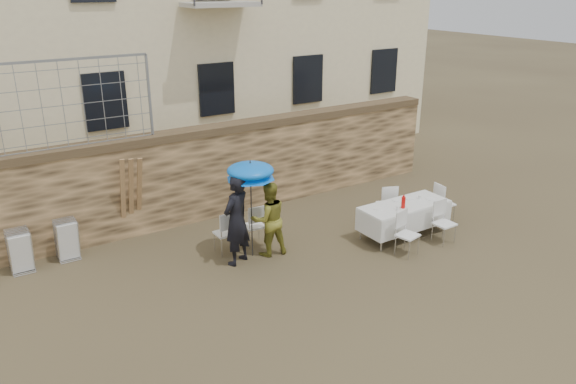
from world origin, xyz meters
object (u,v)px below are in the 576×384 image
man_suit (236,220)px  soda_bottle (403,202)px  banquet_table (405,206)px  umbrella (250,174)px  chair_stack_left (18,247)px  couple_chair_right (254,224)px  table_chair_front_left (408,234)px  table_chair_front_right (445,223)px  chair_stack_right (65,236)px  couple_chair_left (225,232)px  table_chair_side (444,202)px  table_chair_back (387,203)px  woman_dress (269,219)px

man_suit → soda_bottle: 3.72m
banquet_table → man_suit: bearing=167.2°
umbrella → chair_stack_left: umbrella is taller
couple_chair_right → banquet_table: bearing=162.0°
table_chair_front_left → table_chair_front_right: 1.10m
banquet_table → chair_stack_left: bearing=158.3°
table_chair_front_right → chair_stack_right: table_chair_front_right is taller
couple_chair_right → man_suit: bearing=44.7°
umbrella → chair_stack_right: bearing=148.0°
man_suit → umbrella: 0.98m
soda_bottle → table_chair_front_right: 1.02m
umbrella → chair_stack_left: size_ratio=2.12×
couple_chair_left → soda_bottle: soda_bottle is taller
soda_bottle → chair_stack_right: size_ratio=0.28×
banquet_table → table_chair_front_left: (-0.60, -0.75, -0.25)m
umbrella → couple_chair_right: bearing=56.3°
table_chair_side → soda_bottle: bearing=105.7°
table_chair_front_left → table_chair_front_right: size_ratio=1.00×
umbrella → table_chair_side: bearing=-10.2°
table_chair_back → chair_stack_right: size_ratio=1.04×
table_chair_front_right → table_chair_back: same height
woman_dress → table_chair_side: (4.44, -0.76, -0.32)m
chair_stack_left → couple_chair_left: bearing=-23.0°
couple_chair_right → table_chair_front_right: bearing=155.5°
banquet_table → soda_bottle: 0.30m
banquet_table → table_chair_side: table_chair_side is taller
umbrella → table_chair_back: bearing=-2.5°
table_chair_front_left → table_chair_back: same height
table_chair_front_left → table_chair_back: 1.74m
couple_chair_left → table_chair_side: size_ratio=1.00×
table_chair_back → chair_stack_right: bearing=5.4°
couple_chair_left → woman_dress: bearing=143.3°
table_chair_side → woman_dress: bearing=87.2°
chair_stack_right → man_suit: bearing=-36.7°
chair_stack_left → table_chair_side: bearing=-18.0°
soda_bottle → chair_stack_left: bearing=156.8°
umbrella → table_chair_side: size_ratio=2.04×
man_suit → couple_chair_right: 1.01m
man_suit → table_chair_front_right: bearing=133.6°
man_suit → chair_stack_left: man_suit is taller
umbrella → table_chair_side: umbrella is taller
banquet_table → table_chair_side: bearing=4.1°
umbrella → table_chair_front_right: size_ratio=2.04×
couple_chair_right → chair_stack_left: 4.79m
couple_chair_left → chair_stack_left: size_ratio=1.04×
woman_dress → chair_stack_left: woman_dress is taller
chair_stack_right → table_chair_front_left: bearing=-31.8°
umbrella → couple_chair_left: 1.49m
man_suit → woman_dress: man_suit is taller
couple_chair_right → banquet_table: 3.40m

